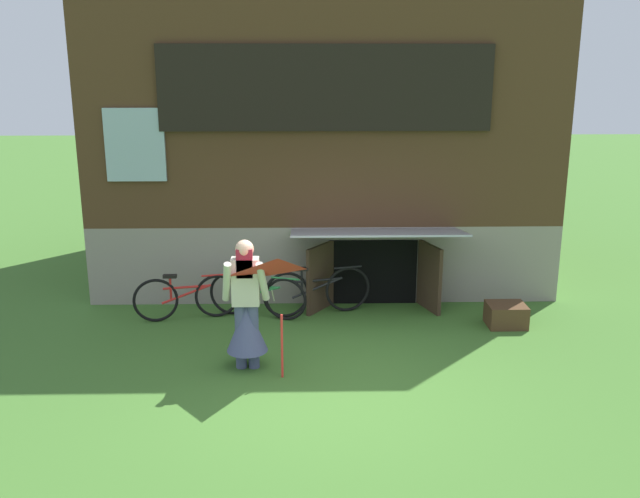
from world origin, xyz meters
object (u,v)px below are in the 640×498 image
Objects in this scene: person at (246,315)px; bicycle_green at (257,295)px; bicycle_black at (317,291)px; wooden_crate at (506,315)px; kite at (278,287)px; bicycle_red at (186,297)px.

bicycle_green is (0.01, 1.80, -0.36)m from person.
person is 1.83m from bicycle_green.
person is at bearing -130.29° from bicycle_black.
bicycle_black is 2.97× the size of wooden_crate.
person is at bearing -73.08° from bicycle_green.
kite is 2.61× the size of wooden_crate.
wooden_crate is at bearing 29.79° from kite.
bicycle_black is 0.92m from bicycle_green.
person is 3.98m from wooden_crate.
kite is at bearing -68.56° from bicycle_red.
kite is at bearing -73.03° from person.
bicycle_black reaches higher than wooden_crate.
person is 2.06m from bicycle_red.
kite reaches higher than wooden_crate.
bicycle_black is 1.06× the size of bicycle_red.
bicycle_black reaches higher than bicycle_red.
wooden_crate is at bearing 10.47° from bicycle_green.
wooden_crate is (2.78, -0.55, -0.21)m from bicycle_black.
person is 1.15× the size of kite.
person is 3.01× the size of wooden_crate.
bicycle_green is 2.71× the size of wooden_crate.
kite reaches higher than bicycle_red.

